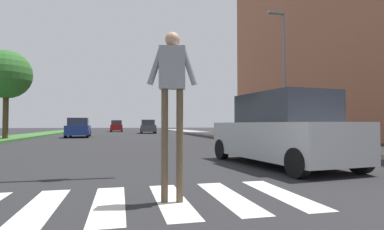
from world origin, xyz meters
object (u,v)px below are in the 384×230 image
Objects in this scene: street_lamp_right at (283,64)px; sedan_far_horizon at (117,126)px; tree_far at (6,75)px; sedan_distant at (148,127)px; sedan_midblock at (78,128)px; pedestrian_performer at (172,88)px; suv_crossing at (280,132)px.

street_lamp_right is 1.73× the size of sedan_far_horizon.
tree_far reaches higher than sedan_far_horizon.
street_lamp_right is at bearing -75.84° from sedan_distant.
tree_far is at bearing -131.93° from sedan_midblock.
sedan_midblock is at bearing -123.58° from sedan_distant.
tree_far reaches higher than sedan_distant.
sedan_distant reaches higher than sedan_midblock.
sedan_far_horizon is (-3.90, 8.81, 0.01)m from sedan_distant.
pedestrian_performer is 0.54× the size of sedan_distant.
sedan_distant is at bearing 53.63° from tree_far.
street_lamp_right is 17.98m from sedan_midblock.
sedan_midblock is at bearing 110.90° from suv_crossing.
tree_far is 7.30m from sedan_midblock.
suv_crossing is at bearing -69.10° from sedan_midblock.
sedan_midblock is at bearing 135.81° from street_lamp_right.
tree_far is 1.33× the size of sedan_midblock.
street_lamp_right reaches higher than tree_far.
tree_far is 25.17m from sedan_far_horizon.
tree_far is at bearing -106.72° from sedan_far_horizon.
pedestrian_performer reaches higher than sedan_far_horizon.
pedestrian_performer is 0.52× the size of suv_crossing.
pedestrian_performer is 24.08m from sedan_midblock.
suv_crossing is 30.85m from sedan_distant.
street_lamp_right is 10.19m from suv_crossing.
street_lamp_right is 33.08m from sedan_far_horizon.
street_lamp_right is at bearing -24.37° from tree_far.
street_lamp_right reaches higher than sedan_distant.
tree_far is 1.27× the size of suv_crossing.
street_lamp_right is 14.45m from pedestrian_performer.
sedan_distant is at bearing 91.72° from suv_crossing.
street_lamp_right is 1.57× the size of suv_crossing.
sedan_midblock is 19.42m from sedan_far_horizon.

